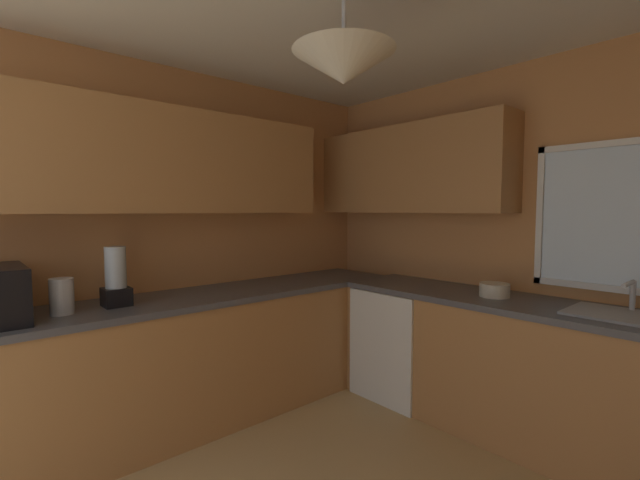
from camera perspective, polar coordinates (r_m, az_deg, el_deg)
room_shell at (r=2.40m, az=4.95°, el=9.49°), size 3.55×3.62×2.55m
counter_run_left at (r=3.17m, az=-15.73°, el=-14.96°), size 0.65×3.23×0.89m
counter_run_back at (r=3.11m, az=26.08°, el=-15.56°), size 2.64×0.65×0.89m
dishwasher at (r=3.54m, az=11.10°, el=-13.21°), size 0.60×0.60×0.85m
kettle at (r=2.77m, az=-31.40°, el=-6.48°), size 0.12×0.12×0.20m
sink_assembly at (r=2.86m, az=35.76°, el=-8.15°), size 0.53×0.40×0.19m
bowl at (r=3.08m, az=22.42°, el=-6.23°), size 0.19×0.19×0.09m
blender_appliance at (r=2.84m, az=-25.76°, el=-4.78°), size 0.15×0.15×0.36m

